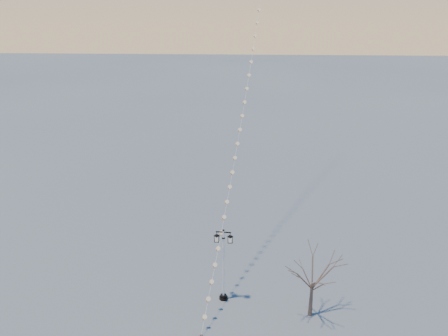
{
  "coord_description": "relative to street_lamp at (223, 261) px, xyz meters",
  "views": [
    {
      "loc": [
        1.71,
        -23.62,
        19.18
      ],
      "look_at": [
        0.19,
        4.84,
        8.81
      ],
      "focal_mm": 37.44,
      "sensor_mm": 36.0,
      "label": 1
    }
  ],
  "objects": [
    {
      "name": "kite_train",
      "position": [
        1.76,
        12.7,
        14.92
      ],
      "size": [
        6.38,
        33.93,
        35.9
      ],
      "rotation": [
        0.0,
        0.0,
        0.18
      ],
      "color": "black",
      "rests_on": "ground"
    },
    {
      "name": "ground",
      "position": [
        -0.25,
        -3.07,
        -2.92
      ],
      "size": [
        300.0,
        300.0,
        0.0
      ],
      "primitive_type": "plane",
      "color": "#5B5D5C",
      "rests_on": "ground"
    },
    {
      "name": "street_lamp",
      "position": [
        0.0,
        0.0,
        0.0
      ],
      "size": [
        1.33,
        0.59,
        5.27
      ],
      "rotation": [
        0.0,
        0.0,
        -0.09
      ],
      "color": "black",
      "rests_on": "ground"
    },
    {
      "name": "bare_tree",
      "position": [
        5.66,
        -1.4,
        0.13
      ],
      "size": [
        2.65,
        2.65,
        4.39
      ],
      "rotation": [
        0.0,
        0.0,
        0.07
      ],
      "color": "brown",
      "rests_on": "ground"
    }
  ]
}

